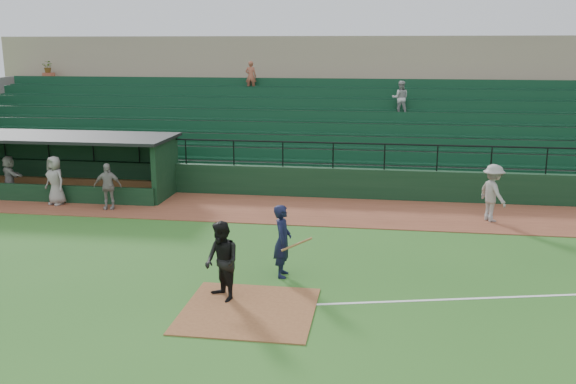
# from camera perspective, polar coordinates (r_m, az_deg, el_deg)

# --- Properties ---
(ground) EXTENTS (90.00, 90.00, 0.00)m
(ground) POSITION_cam_1_polar(r_m,az_deg,el_deg) (15.49, -2.82, -9.27)
(ground) COLOR #295F1E
(ground) RESTS_ON ground
(warning_track) EXTENTS (40.00, 4.00, 0.03)m
(warning_track) POSITION_cam_1_polar(r_m,az_deg,el_deg) (22.97, 1.13, -1.67)
(warning_track) COLOR brown
(warning_track) RESTS_ON ground
(home_plate_dirt) EXTENTS (3.00, 3.00, 0.03)m
(home_plate_dirt) POSITION_cam_1_polar(r_m,az_deg,el_deg) (14.58, -3.62, -10.69)
(home_plate_dirt) COLOR brown
(home_plate_dirt) RESTS_ON ground
(stadium_structure) EXTENTS (38.00, 13.08, 6.40)m
(stadium_structure) POSITION_cam_1_polar(r_m,az_deg,el_deg) (30.82, 3.23, 6.47)
(stadium_structure) COLOR black
(stadium_structure) RESTS_ON ground
(dugout) EXTENTS (8.90, 3.20, 2.42)m
(dugout) POSITION_cam_1_polar(r_m,az_deg,el_deg) (27.14, -19.28, 2.75)
(dugout) COLOR black
(dugout) RESTS_ON ground
(batter_at_plate) EXTENTS (1.04, 0.73, 1.92)m
(batter_at_plate) POSITION_cam_1_polar(r_m,az_deg,el_deg) (16.31, -0.49, -4.47)
(batter_at_plate) COLOR black
(batter_at_plate) RESTS_ON ground
(umpire) EXTENTS (1.17, 1.18, 1.92)m
(umpire) POSITION_cam_1_polar(r_m,az_deg,el_deg) (14.89, -6.05, -6.32)
(umpire) COLOR black
(umpire) RESTS_ON ground
(runner) EXTENTS (1.22, 1.47, 1.97)m
(runner) POSITION_cam_1_polar(r_m,az_deg,el_deg) (22.42, 18.16, -0.08)
(runner) COLOR gray
(runner) RESTS_ON warning_track
(dugout_player_a) EXTENTS (1.06, 0.59, 1.71)m
(dugout_player_a) POSITION_cam_1_polar(r_m,az_deg,el_deg) (23.85, -16.11, 0.51)
(dugout_player_a) COLOR gray
(dugout_player_a) RESTS_ON warning_track
(dugout_player_b) EXTENTS (1.07, 0.90, 1.86)m
(dugout_player_b) POSITION_cam_1_polar(r_m,az_deg,el_deg) (25.13, -20.45, 1.00)
(dugout_player_b) COLOR gray
(dugout_player_b) RESTS_ON warning_track
(dugout_player_c) EXTENTS (1.49, 1.25, 1.61)m
(dugout_player_c) POSITION_cam_1_polar(r_m,az_deg,el_deg) (27.43, -24.02, 1.38)
(dugout_player_c) COLOR #A7A39C
(dugout_player_c) RESTS_ON warning_track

